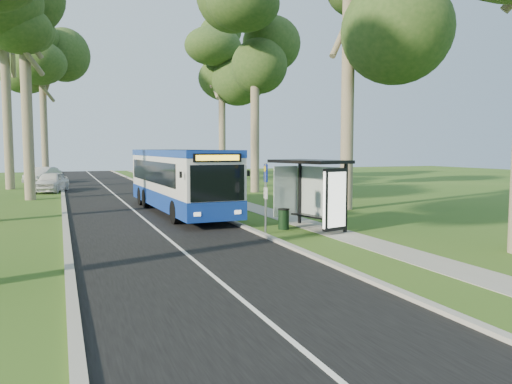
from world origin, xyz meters
The scene contains 17 objects.
ground centered at (0.00, 0.00, 0.00)m, with size 120.00×120.00×0.00m, color #2F571B.
road centered at (-3.50, 10.00, 0.01)m, with size 7.00×100.00×0.02m, color black.
kerb_east centered at (0.00, 10.00, 0.06)m, with size 0.25×100.00×0.12m, color #9E9B93.
kerb_west centered at (-7.00, 10.00, 0.06)m, with size 0.25×100.00×0.12m, color #9E9B93.
centre_line centered at (-3.50, 10.00, 0.02)m, with size 0.12×100.00×0.01m, color white.
footpath centered at (3.00, 10.00, 0.01)m, with size 1.50×100.00×0.02m, color gray.
bus centered at (-1.41, 7.90, 1.70)m, with size 3.02×12.48×3.29m.
bus_stop_sign centered at (0.30, 0.26, 1.72)m, with size 0.10×0.39×2.79m.
bus_shelter centered at (2.56, 0.18, 2.04)m, with size 2.56×3.69×2.88m.
litter_bin centered at (1.44, 1.06, 0.44)m, with size 0.49×0.49×0.86m.
car_white centered at (-7.82, 23.88, 0.78)m, with size 1.85×4.60×1.57m, color white.
car_silver centered at (-8.69, 34.24, 0.79)m, with size 1.67×4.78×1.58m, color #B1B4B9.
tree_west_c centered at (-9.00, 18.00, 11.35)m, with size 5.20×5.20×15.32m.
tree_west_d centered at (-11.00, 28.00, 13.04)m, with size 5.20×5.20×17.63m.
tree_west_e centered at (-8.50, 38.00, 11.39)m, with size 5.20×5.20×15.39m.
tree_east_c centered at (6.80, 18.00, 11.14)m, with size 5.20×5.20×15.03m.
tree_east_d centered at (8.00, 30.00, 11.33)m, with size 5.20×5.20×15.30m.
Camera 1 is at (-7.16, -17.62, 3.35)m, focal length 35.00 mm.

